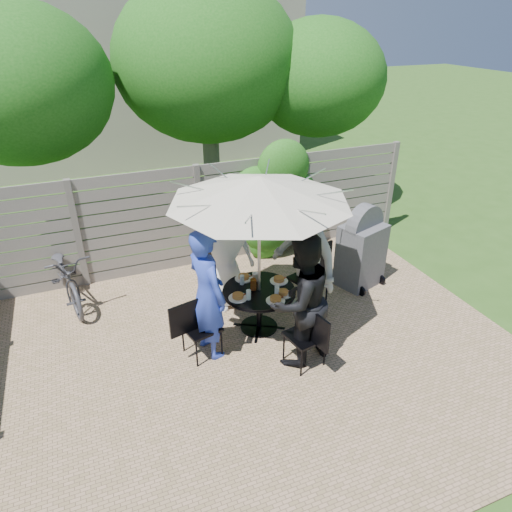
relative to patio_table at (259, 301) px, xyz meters
name	(u,v)px	position (x,y,z in m)	size (l,w,h in m)	color
backyard_envelope	(130,69)	(-0.14, 9.48, 2.15)	(60.00, 60.00, 5.00)	#2E5219
patio_table	(259,301)	(0.00, 0.00, 0.00)	(1.24, 1.24, 0.66)	black
umbrella	(259,189)	(0.00, 0.00, 1.67)	(2.92, 2.92, 2.30)	silver
chair_back	(222,284)	(-0.26, 0.93, -0.19)	(0.53, 0.70, 0.91)	black
person_back	(225,251)	(-0.22, 0.80, 0.46)	(0.90, 0.59, 1.84)	white
chair_left	(201,338)	(-0.93, -0.26, -0.19)	(0.68, 0.52, 0.90)	black
person_left	(207,294)	(-0.80, -0.22, 0.45)	(0.67, 0.44, 1.83)	#293FB5
chair_front	(305,347)	(0.26, -0.93, -0.19)	(0.51, 0.68, 0.90)	black
person_front	(300,301)	(0.22, -0.80, 0.45)	(0.89, 0.69, 1.82)	black
chair_right	(308,289)	(0.93, 0.26, -0.16)	(0.76, 0.60, 0.99)	black
person_right	(304,253)	(0.80, 0.22, 0.51)	(1.25, 0.72, 1.94)	#9B9C97
plate_back	(244,277)	(-0.10, 0.35, 0.22)	(0.26, 0.26, 0.06)	white
plate_left	(238,297)	(-0.35, -0.10, 0.22)	(0.26, 0.26, 0.06)	white
plate_front	(276,299)	(0.10, -0.35, 0.22)	(0.26, 0.26, 0.06)	white
plate_right	(279,280)	(0.35, 0.10, 0.22)	(0.26, 0.26, 0.06)	white
plate_extra	(283,293)	(0.25, -0.24, 0.22)	(0.24, 0.24, 0.06)	white
glass_back	(242,280)	(-0.17, 0.22, 0.27)	(0.07, 0.07, 0.14)	silver
glass_left	(249,295)	(-0.22, -0.17, 0.27)	(0.07, 0.07, 0.14)	silver
glass_front	(277,291)	(0.17, -0.22, 0.27)	(0.07, 0.07, 0.14)	silver
syrup_jug	(253,284)	(-0.07, 0.03, 0.28)	(0.09, 0.09, 0.16)	#59280C
coffee_cup	(255,277)	(0.04, 0.24, 0.26)	(0.08, 0.08, 0.12)	#C6B293
bicycle	(66,275)	(-2.50, 1.79, 0.01)	(0.62, 1.78, 0.94)	#333338
bbq_grill	(361,249)	(2.02, 0.52, 0.19)	(0.83, 0.73, 1.43)	#55555A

